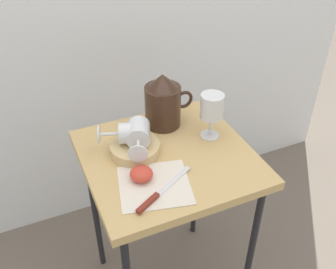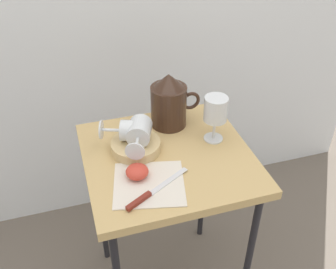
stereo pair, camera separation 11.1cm
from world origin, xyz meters
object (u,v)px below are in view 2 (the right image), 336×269
(pitcher, at_px, (169,105))
(apple_half_left, at_px, (137,172))
(table, at_px, (168,172))
(wine_glass_tipped_near, at_px, (131,131))
(wine_glass_upright, at_px, (216,111))
(basket_tray, at_px, (136,146))
(wine_glass_tipped_far, at_px, (139,132))
(knife, at_px, (149,194))

(pitcher, bearing_deg, apple_half_left, -125.46)
(table, bearing_deg, wine_glass_tipped_near, 146.18)
(wine_glass_tipped_near, bearing_deg, apple_half_left, -96.86)
(table, relative_size, wine_glass_tipped_near, 4.51)
(pitcher, relative_size, wine_glass_upright, 1.22)
(pitcher, bearing_deg, wine_glass_upright, -48.11)
(basket_tray, xyz_separation_m, wine_glass_tipped_far, (0.01, 0.00, 0.05))
(wine_glass_tipped_near, bearing_deg, table, -33.82)
(knife, bearing_deg, pitcher, 64.19)
(wine_glass_upright, relative_size, wine_glass_tipped_far, 0.99)
(table, relative_size, wine_glass_tipped_far, 4.36)
(basket_tray, bearing_deg, wine_glass_tipped_far, 0.53)
(pitcher, relative_size, wine_glass_tipped_far, 1.21)
(table, relative_size, basket_tray, 4.45)
(wine_glass_upright, height_order, apple_half_left, wine_glass_upright)
(pitcher, distance_m, knife, 0.37)
(wine_glass_tipped_near, height_order, apple_half_left, wine_glass_tipped_near)
(pitcher, height_order, apple_half_left, pitcher)
(pitcher, relative_size, knife, 0.92)
(table, xyz_separation_m, wine_glass_tipped_near, (-0.10, 0.07, 0.14))
(basket_tray, distance_m, wine_glass_tipped_near, 0.05)
(table, xyz_separation_m, knife, (-0.10, -0.16, 0.08))
(wine_glass_tipped_near, xyz_separation_m, apple_half_left, (-0.02, -0.14, -0.05))
(basket_tray, distance_m, wine_glass_tipped_far, 0.06)
(wine_glass_tipped_far, bearing_deg, table, -32.99)
(pitcher, distance_m, wine_glass_tipped_near, 0.18)
(wine_glass_tipped_near, bearing_deg, knife, -90.81)
(table, distance_m, apple_half_left, 0.17)
(apple_half_left, relative_size, knife, 0.32)
(basket_tray, relative_size, wine_glass_tipped_near, 1.01)
(wine_glass_tipped_far, height_order, knife, wine_glass_tipped_far)
(wine_glass_tipped_near, bearing_deg, basket_tray, -64.43)
(wine_glass_tipped_far, xyz_separation_m, apple_half_left, (-0.04, -0.13, -0.05))
(table, bearing_deg, pitcher, 71.95)
(wine_glass_upright, xyz_separation_m, wine_glass_tipped_far, (-0.25, 0.01, -0.04))
(wine_glass_upright, bearing_deg, wine_glass_tipped_far, 176.70)
(wine_glass_upright, distance_m, knife, 0.35)
(table, distance_m, knife, 0.21)
(basket_tray, height_order, wine_glass_tipped_far, wine_glass_tipped_far)
(wine_glass_tipped_near, relative_size, apple_half_left, 2.31)
(wine_glass_tipped_far, distance_m, knife, 0.22)
(table, height_order, wine_glass_tipped_near, wine_glass_tipped_near)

